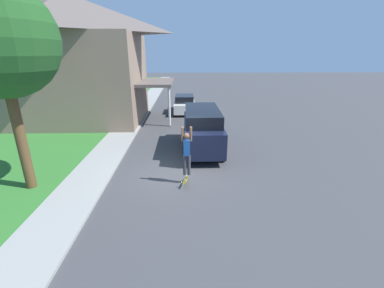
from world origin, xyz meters
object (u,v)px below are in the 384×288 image
skateboard (185,180)px  suv_parked (202,128)px  car_down_street (184,104)px  skateboarder (187,151)px

skateboard → suv_parked: bearing=76.7°
suv_parked → car_down_street: 9.31m
suv_parked → car_down_street: size_ratio=1.19×
car_down_street → skateboarder: bearing=-89.7°
suv_parked → skateboard: suv_parked is taller
car_down_street → skateboard: size_ratio=5.19×
skateboard → skateboarder: bearing=60.4°
suv_parked → skateboard: bearing=-103.3°
skateboarder → suv_parked: bearing=77.4°
skateboarder → skateboard: (-0.08, -0.13, -1.18)m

